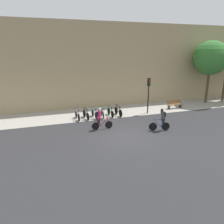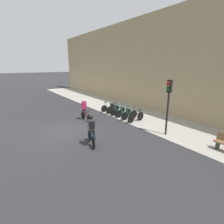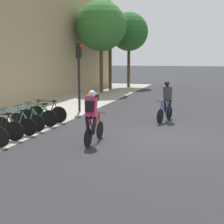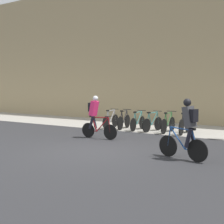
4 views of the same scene
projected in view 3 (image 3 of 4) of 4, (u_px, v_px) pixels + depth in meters
name	position (u px, v px, depth m)	size (l,w,h in m)	color
ground	(166.00, 139.00, 10.72)	(200.00, 200.00, 0.00)	#2B2B2D
kerb_strip	(0.00, 126.00, 12.71)	(44.00, 4.50, 0.01)	#A39E93
cyclist_pink	(92.00, 115.00, 9.85)	(1.70, 0.46, 1.75)	black
cyclist_grey	(167.00, 100.00, 13.54)	(1.61, 0.59, 1.76)	black
parked_bike_1	(1.00, 129.00, 10.43)	(0.46, 1.61, 0.97)	black
parked_bike_2	(15.00, 124.00, 11.17)	(0.46, 1.70, 0.95)	black
parked_bike_3	(27.00, 120.00, 11.91)	(0.46, 1.64, 0.96)	black
parked_bike_4	(38.00, 116.00, 12.65)	(0.46, 1.72, 0.98)	black
parked_bike_5	(48.00, 113.00, 13.38)	(0.46, 1.75, 0.99)	black
traffic_light_pole	(79.00, 64.00, 15.84)	(0.26, 0.30, 3.48)	black
bench	(92.00, 94.00, 19.76)	(1.77, 0.44, 0.89)	brown
street_tree_0	(110.00, 26.00, 26.59)	(2.90, 2.90, 6.90)	#4C3823
street_tree_1	(101.00, 26.00, 24.10)	(3.85, 3.85, 7.11)	#4C3823
street_tree_2	(129.00, 32.00, 28.97)	(3.55, 3.55, 6.93)	#4C3823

